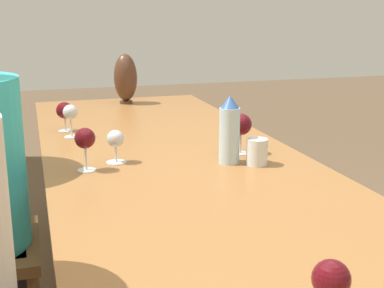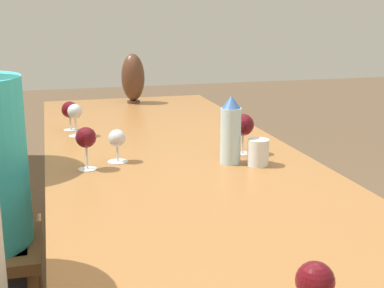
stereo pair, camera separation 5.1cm
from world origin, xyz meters
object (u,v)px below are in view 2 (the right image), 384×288
(vase, at_px, (133,78))
(wine_glass_4, at_px, (75,113))
(water_bottle, at_px, (231,131))
(wine_glass_3, at_px, (86,139))
(wine_glass_0, at_px, (315,284))
(wine_glass_5, at_px, (70,110))
(wine_glass_1, at_px, (243,125))
(water_tumbler, at_px, (258,152))
(wine_glass_6, at_px, (117,140))

(vase, relative_size, wine_glass_4, 2.02)
(water_bottle, height_order, wine_glass_3, water_bottle)
(water_bottle, relative_size, wine_glass_3, 1.63)
(wine_glass_0, bearing_deg, wine_glass_4, 10.69)
(wine_glass_0, bearing_deg, wine_glass_5, 10.45)
(water_bottle, xyz_separation_m, wine_glass_1, (0.10, -0.08, -0.01))
(wine_glass_3, distance_m, wine_glass_5, 0.62)
(water_tumbler, height_order, vase, vase)
(wine_glass_3, bearing_deg, water_tumbler, -100.26)
(vase, distance_m, wine_glass_5, 0.72)
(wine_glass_3, bearing_deg, wine_glass_5, 2.27)
(water_bottle, height_order, wine_glass_0, water_bottle)
(wine_glass_1, xyz_separation_m, wine_glass_6, (0.02, 0.46, -0.03))
(water_tumbler, bearing_deg, wine_glass_6, 70.00)
(water_tumbler, height_order, wine_glass_5, wine_glass_5)
(wine_glass_4, bearing_deg, wine_glass_0, -169.31)
(water_tumbler, relative_size, wine_glass_5, 0.71)
(wine_glass_3, xyz_separation_m, wine_glass_4, (0.49, 0.01, -0.01))
(vase, height_order, wine_glass_1, vase)
(water_bottle, xyz_separation_m, wine_glass_5, (0.67, 0.51, -0.03))
(wine_glass_6, bearing_deg, water_tumbler, -110.00)
(water_bottle, xyz_separation_m, wine_glass_0, (-0.99, 0.20, -0.02))
(wine_glass_0, height_order, wine_glass_1, wine_glass_1)
(wine_glass_1, height_order, wine_glass_6, wine_glass_1)
(wine_glass_4, bearing_deg, water_tumbler, -135.98)
(wine_glass_0, relative_size, wine_glass_6, 1.16)
(wine_glass_0, relative_size, wine_glass_4, 0.99)
(water_bottle, distance_m, wine_glass_5, 0.84)
(water_bottle, xyz_separation_m, wine_glass_4, (0.55, 0.49, -0.01))
(vase, bearing_deg, wine_glass_0, 178.24)
(water_tumbler, xyz_separation_m, wine_glass_6, (0.17, 0.46, 0.03))
(vase, relative_size, wine_glass_3, 1.91)
(wine_glass_0, xyz_separation_m, wine_glass_1, (1.09, -0.29, 0.01))
(wine_glass_3, xyz_separation_m, wine_glass_6, (0.06, -0.11, -0.03))
(water_tumbler, relative_size, wine_glass_6, 0.79)
(vase, bearing_deg, wine_glass_1, -169.55)
(vase, relative_size, wine_glass_5, 2.16)
(water_bottle, relative_size, vase, 0.86)
(wine_glass_1, bearing_deg, vase, 10.45)
(water_tumbler, xyz_separation_m, wine_glass_1, (0.15, -0.00, 0.06))
(wine_glass_1, height_order, wine_glass_5, wine_glass_1)
(water_tumbler, xyz_separation_m, wine_glass_3, (0.10, 0.57, 0.06))
(vase, xyz_separation_m, wine_glass_1, (-1.17, -0.22, -0.04))
(wine_glass_0, xyz_separation_m, wine_glass_6, (1.11, 0.17, -0.02))
(wine_glass_0, relative_size, wine_glass_1, 0.90)
(wine_glass_4, height_order, wine_glass_5, wine_glass_4)
(water_bottle, relative_size, wine_glass_1, 1.57)
(water_tumbler, relative_size, vase, 0.33)
(wine_glass_3, bearing_deg, wine_glass_1, -85.16)
(wine_glass_5, bearing_deg, vase, -31.79)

